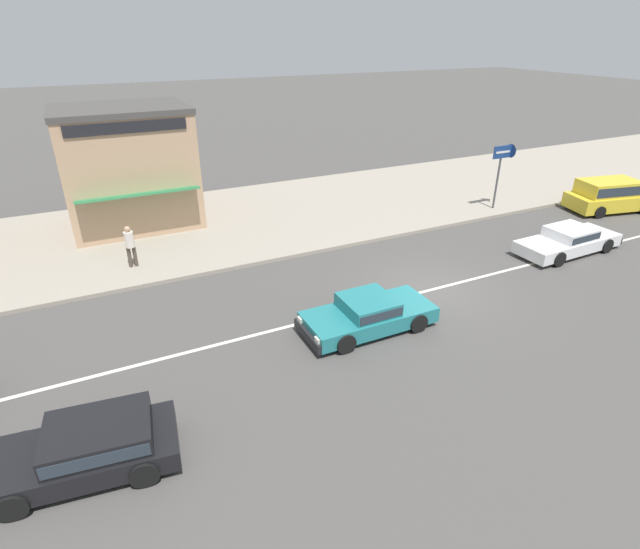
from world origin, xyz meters
The scene contains 10 objects.
ground_plane centered at (0.00, 0.00, 0.00)m, with size 160.00×160.00×0.00m, color #4C4947.
lane_centre_stripe centered at (0.00, 0.00, 0.00)m, with size 50.40×0.14×0.01m, color silver.
kerb_strip centered at (0.00, 9.61, 0.07)m, with size 68.00×10.00×0.15m, color #9E9384.
sedan_white_0 centered at (7.06, 0.24, 0.53)m, with size 4.74×1.85×1.06m.
hatchback_black_1 centered at (-11.34, -3.30, 0.59)m, with size 4.11×2.20×1.10m.
sedan_teal_3 centered at (-3.34, -1.16, 0.53)m, with size 4.14×1.86×1.06m.
minivan_yellow_4 centered at (13.21, 3.01, 0.84)m, with size 4.62×2.67×1.56m.
arrow_signboard centered at (8.50, 5.46, 2.79)m, with size 1.43×0.65×3.15m.
pedestrian_near_clock centered at (-9.23, 6.32, 1.09)m, with size 0.34×0.34×1.62m.
shopfront_mid_block centered at (-8.40, 11.21, 2.76)m, with size 5.54×5.14×5.21m.
Camera 1 is at (-10.37, -12.25, 8.38)m, focal length 28.00 mm.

